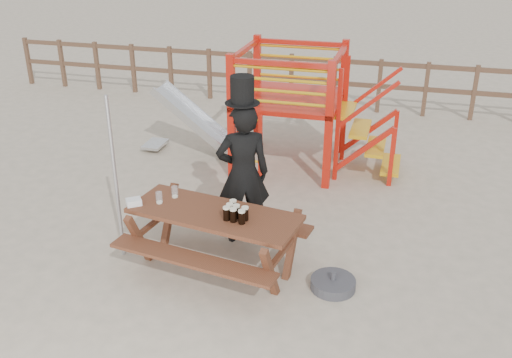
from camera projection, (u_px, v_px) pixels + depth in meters
name	position (u px, v px, depth m)	size (l,w,h in m)	color
ground	(211.00, 271.00, 7.16)	(60.00, 60.00, 0.00)	#BFAD94
back_fence	(313.00, 76.00, 12.96)	(15.09, 0.09, 1.20)	brown
playground_fort	(285.00, 106.00, 9.80)	(4.71, 1.84, 2.10)	red
picnic_table	(215.00, 233.00, 7.01)	(2.29, 1.75, 0.81)	brown
man_with_hat	(243.00, 171.00, 7.46)	(0.84, 0.72, 2.29)	black
metal_pole	(116.00, 180.00, 7.07)	(0.05, 0.05, 2.17)	#B2B2B7
parasol_base	(333.00, 284.00, 6.81)	(0.54, 0.54, 0.23)	#3C3C41
paper_bag	(134.00, 202.00, 7.03)	(0.18, 0.14, 0.08)	white
stout_pints	(235.00, 212.00, 6.69)	(0.29, 0.30, 0.17)	black
empty_glasses	(167.00, 195.00, 7.14)	(0.21, 0.29, 0.15)	silver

